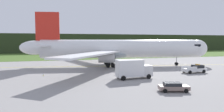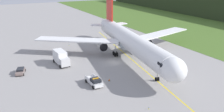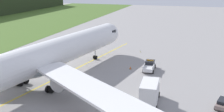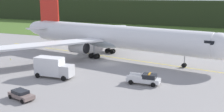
# 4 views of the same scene
# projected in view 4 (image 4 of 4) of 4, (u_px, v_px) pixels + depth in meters

# --- Properties ---
(ground) EXTENTS (320.00, 320.00, 0.00)m
(ground) POSITION_uv_depth(u_px,v_px,m) (109.00, 63.00, 59.49)
(ground) COLOR gray
(grass_verge) EXTENTS (320.00, 49.34, 0.04)m
(grass_verge) POSITION_uv_depth(u_px,v_px,m) (163.00, 33.00, 105.85)
(grass_verge) COLOR #436425
(grass_verge) RESTS_ON ground
(distant_tree_line) EXTENTS (288.00, 7.50, 11.70)m
(distant_tree_line) POSITION_uv_depth(u_px,v_px,m) (177.00, 13.00, 129.69)
(distant_tree_line) COLOR #29351E
(distant_tree_line) RESTS_ON ground
(taxiway_centerline_main) EXTENTS (69.84, 12.03, 0.01)m
(taxiway_centerline_main) POSITION_uv_depth(u_px,v_px,m) (114.00, 57.00, 64.96)
(taxiway_centerline_main) COLOR yellow
(taxiway_centerline_main) RESTS_ON ground
(airliner) EXTENTS (53.78, 50.65, 15.06)m
(airliner) POSITION_uv_depth(u_px,v_px,m) (111.00, 37.00, 64.29)
(airliner) COLOR white
(airliner) RESTS_ON ground
(ops_pickup_truck) EXTENTS (5.52, 2.38, 1.94)m
(ops_pickup_truck) POSITION_uv_depth(u_px,v_px,m) (145.00, 79.00, 45.44)
(ops_pickup_truck) COLOR silver
(ops_pickup_truck) RESTS_ON ground
(catering_truck) EXTENTS (7.03, 3.03, 3.79)m
(catering_truck) POSITION_uv_depth(u_px,v_px,m) (53.00, 67.00, 48.94)
(catering_truck) COLOR silver
(catering_truck) RESTS_ON ground
(staff_car) EXTENTS (4.46, 2.84, 1.30)m
(staff_car) POSITION_uv_depth(u_px,v_px,m) (21.00, 94.00, 38.98)
(staff_car) COLOR #7D6861
(staff_car) RESTS_ON ground
(apron_cone) EXTENTS (0.46, 0.46, 0.58)m
(apron_cone) POSITION_uv_depth(u_px,v_px,m) (148.00, 76.00, 49.28)
(apron_cone) COLOR black
(apron_cone) RESTS_ON ground
(taxiway_edge_light_west) EXTENTS (0.12, 0.12, 0.44)m
(taxiway_edge_light_west) POSITION_uv_depth(u_px,v_px,m) (10.00, 59.00, 62.27)
(taxiway_edge_light_west) COLOR yellow
(taxiway_edge_light_west) RESTS_ON ground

